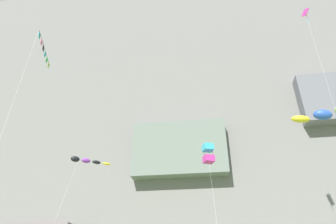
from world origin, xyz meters
The scene contains 5 objects.
cliff_face centered at (0.01, 63.17, 34.37)m, with size 180.00×34.02×68.81m.
kite_windsock_high_right centered at (-10.02, 32.34, 15.61)m, with size 4.29×7.95×15.98m.
kite_box_low_center centered at (4.80, 25.69, 12.98)m, with size 1.19×5.14×13.87m.
kite_diamond_upper_right centered at (17.11, 26.22, 27.95)m, with size 2.13×3.83×31.03m.
kite_banner_high_center centered at (-9.24, 18.59, 20.07)m, with size 3.57×8.35×21.41m.
Camera 1 is at (4.83, -0.09, 2.58)m, focal length 32.03 mm.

